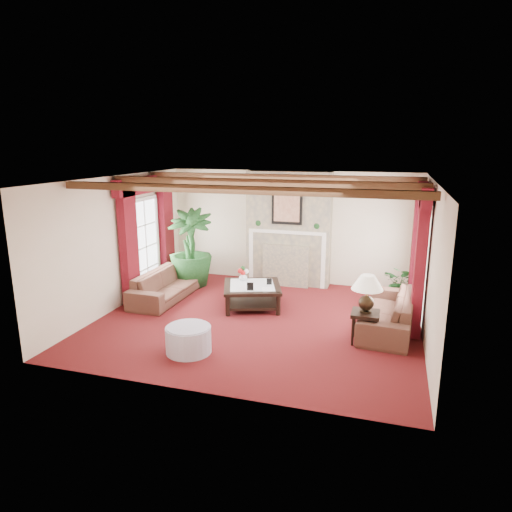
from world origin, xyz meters
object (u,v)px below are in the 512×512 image
(coffee_table, at_px, (252,296))
(side_table, at_px, (365,327))
(sofa_left, at_px, (166,281))
(sofa_right, at_px, (389,306))
(ottoman, at_px, (189,340))
(potted_palm, at_px, (191,265))

(coffee_table, xyz_separation_m, side_table, (2.36, -1.12, 0.04))
(side_table, bearing_deg, sofa_left, 165.90)
(sofa_right, xyz_separation_m, coffee_table, (-2.73, 0.35, -0.20))
(coffee_table, bearing_deg, sofa_right, -26.67)
(sofa_left, distance_m, ottoman, 2.81)
(sofa_left, height_order, ottoman, sofa_left)
(sofa_left, height_order, side_table, sofa_left)
(sofa_left, height_order, coffee_table, sofa_left)
(sofa_left, bearing_deg, sofa_right, -92.79)
(coffee_table, height_order, ottoman, coffee_table)
(side_table, bearing_deg, coffee_table, 154.55)
(sofa_left, relative_size, coffee_table, 1.83)
(coffee_table, bearing_deg, ottoman, -117.93)
(sofa_left, relative_size, potted_palm, 1.03)
(potted_palm, height_order, side_table, potted_palm)
(sofa_left, xyz_separation_m, potted_palm, (0.12, 1.04, 0.11))
(sofa_left, bearing_deg, side_table, -103.06)
(potted_palm, bearing_deg, sofa_right, -16.52)
(sofa_right, height_order, side_table, sofa_right)
(sofa_right, distance_m, potted_palm, 4.77)
(sofa_left, relative_size, side_table, 3.83)
(sofa_right, bearing_deg, coffee_table, -92.73)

